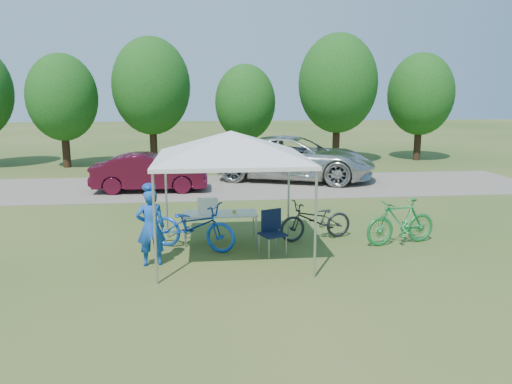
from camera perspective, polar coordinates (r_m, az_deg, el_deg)
ground at (r=11.06m, az=-2.73°, el=-7.23°), size 100.00×100.00×0.00m
gravel_strip at (r=18.80m, az=-4.17°, el=0.61°), size 24.00×5.00×0.02m
canopy at (r=10.51m, az=-2.87°, el=6.59°), size 4.53×4.53×3.00m
treeline at (r=24.51m, az=-5.49°, el=11.40°), size 24.89×4.28×6.30m
folding_table at (r=11.82m, az=-4.13°, el=-2.61°), size 1.74×0.73×0.72m
folding_chair at (r=11.05m, az=1.83°, el=-4.12°), size 0.65×0.68×0.97m
cooler at (r=11.77m, az=-5.54°, el=-1.61°), size 0.48×0.33×0.35m
ice_cream_cup at (r=11.77m, az=-2.51°, el=-2.28°), size 0.09×0.09×0.06m
cyclist at (r=10.45m, az=-11.94°, el=-3.98°), size 0.64×0.47×1.61m
bike_blue at (r=11.40m, az=-7.19°, el=-3.88°), size 2.17×1.57×1.09m
bike_green at (r=12.17m, az=16.22°, el=-3.28°), size 1.86×0.86×1.08m
bike_dark at (r=12.13m, az=6.88°, el=-3.21°), size 1.95×1.04×0.97m
minivan at (r=20.15m, az=4.52°, el=3.89°), size 6.91×4.87×1.75m
sedan at (r=18.22m, az=-12.01°, el=2.21°), size 4.09×1.47×1.34m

